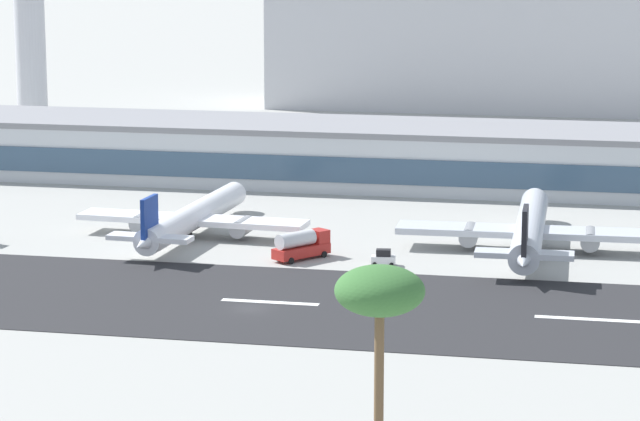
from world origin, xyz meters
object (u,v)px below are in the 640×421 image
object	(u,v)px
terminal_building	(399,155)
palm_tree_0	(380,295)
service_fuel_truck_1	(301,245)
airliner_black_tail_gate_1	(529,231)
airliner_navy_tail_gate_0	(190,219)
distant_hotel_block	(463,29)
service_baggage_tug_0	(383,258)

from	to	relation	value
terminal_building	palm_tree_0	distance (m)	137.69
terminal_building	service_fuel_truck_1	xyz separation A→B (m)	(-4.26, -59.20, -3.22)
airliner_black_tail_gate_1	service_fuel_truck_1	distance (m)	31.72
airliner_navy_tail_gate_0	palm_tree_0	xyz separation A→B (m)	(42.17, -86.80, 12.81)
palm_tree_0	airliner_navy_tail_gate_0	bearing A→B (deg)	115.91
airliner_navy_tail_gate_0	airliner_black_tail_gate_1	bearing A→B (deg)	-86.02
distant_hotel_block	airliner_black_tail_gate_1	xyz separation A→B (m)	(27.11, -158.55, -16.00)
terminal_building	palm_tree_0	world-z (taller)	palm_tree_0
service_baggage_tug_0	distant_hotel_block	bearing A→B (deg)	-93.72
palm_tree_0	distant_hotel_block	bearing A→B (deg)	94.80
terminal_building	distant_hotel_block	bearing A→B (deg)	90.76
service_baggage_tug_0	airliner_navy_tail_gate_0	bearing A→B (deg)	-27.36
airliner_navy_tail_gate_0	service_baggage_tug_0	distance (m)	32.32
airliner_black_tail_gate_1	service_baggage_tug_0	size ratio (longest dim) A/B	13.65
airliner_navy_tail_gate_0	distant_hotel_block	bearing A→B (deg)	-4.21
distant_hotel_block	service_fuel_truck_1	size ratio (longest dim) A/B	11.01
airliner_navy_tail_gate_0	service_fuel_truck_1	size ratio (longest dim) A/B	5.07
distant_hotel_block	service_fuel_truck_1	world-z (taller)	distant_hotel_block
distant_hotel_block	palm_tree_0	world-z (taller)	distant_hotel_block
airliner_navy_tail_gate_0	service_fuel_truck_1	xyz separation A→B (m)	(18.71, -10.05, -0.80)
distant_hotel_block	service_baggage_tug_0	world-z (taller)	distant_hotel_block
airliner_navy_tail_gate_0	palm_tree_0	distance (m)	97.35
service_fuel_truck_1	airliner_navy_tail_gate_0	bearing A→B (deg)	98.14
service_fuel_truck_1	distant_hotel_block	bearing A→B (deg)	35.44
terminal_building	distant_hotel_block	size ratio (longest dim) A/B	2.02
service_baggage_tug_0	airliner_black_tail_gate_1	bearing A→B (deg)	-153.97
terminal_building	service_baggage_tug_0	size ratio (longest dim) A/B	55.47
service_fuel_truck_1	palm_tree_0	bearing A→B (deg)	-126.62
airliner_navy_tail_gate_0	airliner_black_tail_gate_1	size ratio (longest dim) A/B	0.93
airliner_black_tail_gate_1	service_baggage_tug_0	bearing A→B (deg)	121.01
terminal_building	service_fuel_truck_1	size ratio (longest dim) A/B	22.25
distant_hotel_block	palm_tree_0	bearing A→B (deg)	-85.20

